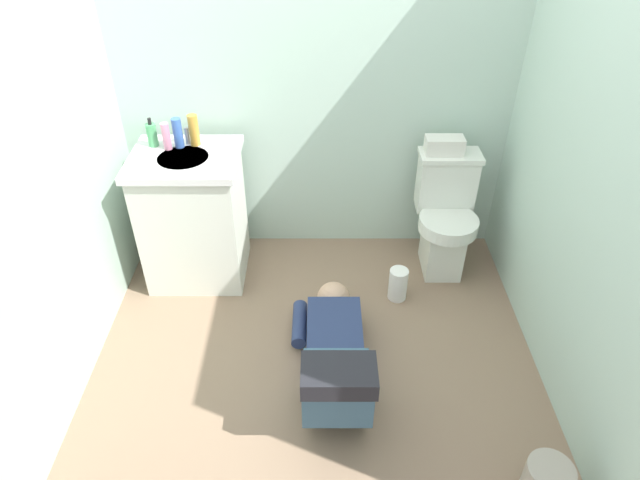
# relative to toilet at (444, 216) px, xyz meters

# --- Properties ---
(ground_plane) EXTENTS (2.81, 3.15, 0.04)m
(ground_plane) POSITION_rel_toilet_xyz_m (-0.79, -0.80, -0.39)
(ground_plane) COLOR #846953
(wall_back) EXTENTS (2.47, 0.08, 2.40)m
(wall_back) POSITION_rel_toilet_xyz_m (-0.79, 0.31, 0.83)
(wall_back) COLOR #AFC9B9
(wall_back) RESTS_ON ground_plane
(wall_left) EXTENTS (0.08, 2.15, 2.40)m
(wall_left) POSITION_rel_toilet_xyz_m (-1.98, -0.80, 0.83)
(wall_left) COLOR #AFC9B9
(wall_left) RESTS_ON ground_plane
(wall_right) EXTENTS (0.08, 2.15, 2.40)m
(wall_right) POSITION_rel_toilet_xyz_m (0.41, -0.80, 0.83)
(wall_right) COLOR #AFC9B9
(wall_right) RESTS_ON ground_plane
(toilet) EXTENTS (0.36, 0.46, 0.75)m
(toilet) POSITION_rel_toilet_xyz_m (0.00, 0.00, 0.00)
(toilet) COLOR silver
(toilet) RESTS_ON ground_plane
(vanity_cabinet) EXTENTS (0.60, 0.52, 0.82)m
(vanity_cabinet) POSITION_rel_toilet_xyz_m (-1.51, -0.07, 0.05)
(vanity_cabinet) COLOR silver
(vanity_cabinet) RESTS_ON ground_plane
(faucet) EXTENTS (0.02, 0.02, 0.10)m
(faucet) POSITION_rel_toilet_xyz_m (-1.51, 0.07, 0.50)
(faucet) COLOR silver
(faucet) RESTS_ON vanity_cabinet
(person_plumber) EXTENTS (0.39, 1.06, 0.52)m
(person_plumber) POSITION_rel_toilet_xyz_m (-0.69, -0.95, -0.19)
(person_plumber) COLOR navy
(person_plumber) RESTS_ON ground_plane
(tissue_box) EXTENTS (0.22, 0.11, 0.10)m
(tissue_box) POSITION_rel_toilet_xyz_m (-0.05, 0.09, 0.43)
(tissue_box) COLOR silver
(tissue_box) RESTS_ON toilet
(soap_dispenser) EXTENTS (0.06, 0.06, 0.17)m
(soap_dispenser) POSITION_rel_toilet_xyz_m (-1.70, 0.05, 0.52)
(soap_dispenser) COLOR #4B9F61
(soap_dispenser) RESTS_ON vanity_cabinet
(bottle_pink) EXTENTS (0.04, 0.04, 0.15)m
(bottle_pink) POSITION_rel_toilet_xyz_m (-1.61, 0.01, 0.53)
(bottle_pink) COLOR pink
(bottle_pink) RESTS_ON vanity_cabinet
(bottle_blue) EXTENTS (0.05, 0.05, 0.17)m
(bottle_blue) POSITION_rel_toilet_xyz_m (-1.55, 0.03, 0.54)
(bottle_blue) COLOR #3960B4
(bottle_blue) RESTS_ON vanity_cabinet
(bottle_amber) EXTENTS (0.06, 0.06, 0.18)m
(bottle_amber) POSITION_rel_toilet_xyz_m (-1.47, 0.06, 0.54)
(bottle_amber) COLOR #C08831
(bottle_amber) RESTS_ON vanity_cabinet
(paper_towel_roll) EXTENTS (0.11, 0.11, 0.20)m
(paper_towel_roll) POSITION_rel_toilet_xyz_m (-0.30, -0.32, -0.27)
(paper_towel_roll) COLOR white
(paper_towel_roll) RESTS_ON ground_plane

